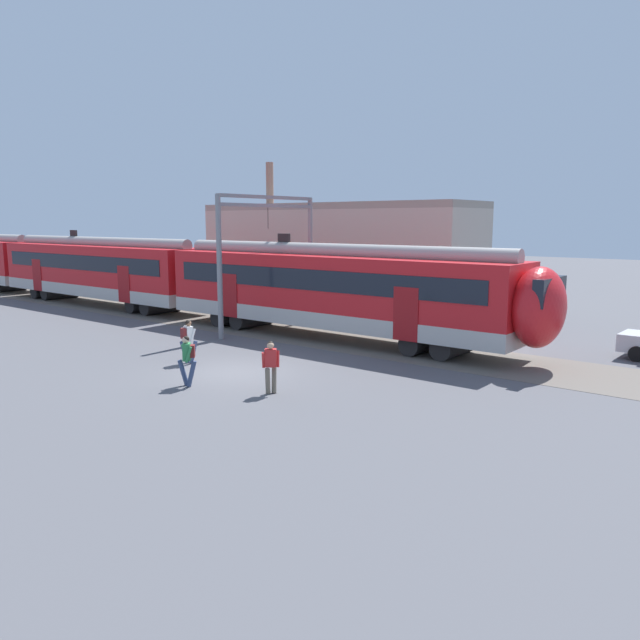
{
  "coord_description": "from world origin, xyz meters",
  "views": [
    {
      "loc": [
        15.78,
        -15.01,
        5.31
      ],
      "look_at": [
        1.2,
        3.24,
        1.6
      ],
      "focal_mm": 35.0,
      "sensor_mm": 36.0,
      "label": 1
    }
  ],
  "objects_px": {
    "pedestrian_white": "(188,338)",
    "pedestrian_green": "(188,356)",
    "commuter_train": "(106,270)",
    "pedestrian_red": "(271,363)"
  },
  "relations": [
    {
      "from": "pedestrian_green",
      "to": "pedestrian_red",
      "type": "distance_m",
      "value": 2.91
    },
    {
      "from": "pedestrian_white",
      "to": "commuter_train",
      "type": "bearing_deg",
      "value": 156.41
    },
    {
      "from": "commuter_train",
      "to": "pedestrian_red",
      "type": "height_order",
      "value": "commuter_train"
    },
    {
      "from": "commuter_train",
      "to": "pedestrian_red",
      "type": "relative_size",
      "value": 33.99
    },
    {
      "from": "commuter_train",
      "to": "pedestrian_green",
      "type": "relative_size",
      "value": 33.99
    },
    {
      "from": "commuter_train",
      "to": "pedestrian_green",
      "type": "height_order",
      "value": "commuter_train"
    },
    {
      "from": "pedestrian_white",
      "to": "pedestrian_green",
      "type": "bearing_deg",
      "value": -39.73
    },
    {
      "from": "pedestrian_white",
      "to": "pedestrian_green",
      "type": "distance_m",
      "value": 3.35
    },
    {
      "from": "pedestrian_green",
      "to": "pedestrian_red",
      "type": "xyz_separation_m",
      "value": [
        2.72,
        1.02,
        -0.03
      ]
    },
    {
      "from": "commuter_train",
      "to": "pedestrian_white",
      "type": "height_order",
      "value": "commuter_train"
    }
  ]
}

